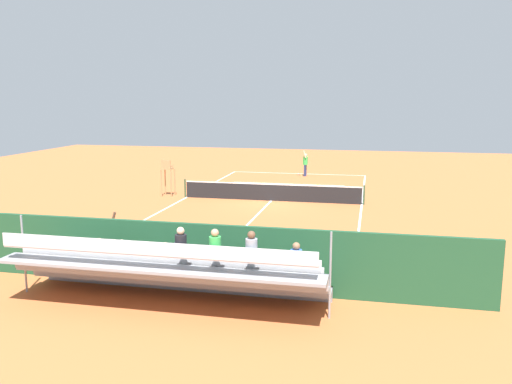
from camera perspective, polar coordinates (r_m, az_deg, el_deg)
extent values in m
plane|color=#BC6033|center=(29.85, 1.65, -0.95)|extent=(60.00, 60.00, 0.00)
cube|color=white|center=(40.56, 4.55, 1.98)|extent=(10.00, 0.10, 0.01)
cube|color=white|center=(19.46, -4.46, -7.03)|extent=(10.00, 0.10, 0.01)
cube|color=white|center=(29.35, 11.28, -1.33)|extent=(0.10, 22.00, 0.01)
cube|color=white|center=(31.15, -7.42, -0.55)|extent=(0.10, 22.00, 0.01)
cube|color=white|center=(35.72, 3.46, 0.88)|extent=(7.50, 0.10, 0.01)
cube|color=white|center=(24.07, -1.05, -3.65)|extent=(7.50, 0.10, 0.01)
cube|color=white|center=(29.85, 1.65, -0.94)|extent=(0.10, 12.10, 0.01)
cube|color=white|center=(40.56, 4.55, 1.98)|extent=(0.10, 0.30, 0.01)
cube|color=black|center=(29.77, 1.65, -0.09)|extent=(10.00, 0.02, 0.91)
cube|color=white|center=(29.69, 1.66, 0.83)|extent=(10.00, 0.04, 0.06)
cylinder|color=#2D5133|center=(29.25, 11.51, -0.31)|extent=(0.10, 0.10, 1.07)
cylinder|color=#2D5133|center=(31.09, -7.62, 0.42)|extent=(0.10, 0.10, 1.07)
cube|color=#1E4C2D|center=(16.45, -7.55, -6.69)|extent=(18.00, 0.16, 2.00)
cube|color=gray|center=(16.38, -7.90, -9.63)|extent=(9.00, 0.10, 0.45)
cube|color=gray|center=(16.01, -8.36, -9.41)|extent=(9.00, 0.80, 0.08)
cube|color=gray|center=(16.41, -7.87, -9.60)|extent=(9.00, 0.04, 0.45)
cube|color=silver|center=(15.79, -8.52, -8.09)|extent=(8.60, 0.36, 0.04)
cube|color=silver|center=(15.57, -8.78, -7.59)|extent=(8.60, 0.03, 0.36)
cube|color=gray|center=(15.16, -9.48, -8.78)|extent=(9.00, 0.80, 0.08)
cube|color=gray|center=(15.56, -8.93, -8.99)|extent=(9.00, 0.04, 0.45)
cube|color=silver|center=(14.95, -9.67, -7.37)|extent=(8.60, 0.36, 0.04)
cube|color=silver|center=(14.73, -9.95, -6.83)|extent=(8.60, 0.03, 0.36)
cube|color=gray|center=(14.32, -10.73, -8.06)|extent=(9.00, 0.80, 0.08)
cube|color=gray|center=(14.71, -10.12, -8.31)|extent=(9.00, 0.04, 0.45)
cube|color=silver|center=(14.11, -10.94, -6.56)|extent=(8.60, 0.36, 0.04)
cube|color=silver|center=(13.90, -11.26, -5.98)|extent=(8.60, 0.03, 0.36)
cylinder|color=gray|center=(14.08, 7.97, -8.88)|extent=(0.06, 0.06, 2.35)
cylinder|color=gray|center=(17.21, -23.64, -6.12)|extent=(0.06, 0.06, 2.35)
cube|color=#2D2D33|center=(16.60, -13.95, -7.23)|extent=(0.32, 0.40, 0.12)
cylinder|color=orange|center=(16.42, -14.18, -6.40)|extent=(0.30, 0.30, 0.45)
sphere|color=beige|center=(16.33, -14.22, -5.30)|extent=(0.20, 0.20, 0.20)
cube|color=#2D2D33|center=(15.31, -0.45, -8.40)|extent=(0.32, 0.40, 0.12)
cylinder|color=orange|center=(15.11, -0.56, -7.52)|extent=(0.30, 0.30, 0.45)
sphere|color=tan|center=(15.02, -0.56, -6.34)|extent=(0.20, 0.20, 0.20)
cube|color=#2D2D33|center=(13.47, -0.38, -7.00)|extent=(0.32, 0.40, 0.12)
cylinder|color=#9399A3|center=(13.28, -0.49, -5.98)|extent=(0.30, 0.30, 0.45)
sphere|color=brown|center=(13.19, -0.50, -4.62)|extent=(0.20, 0.20, 0.20)
cube|color=#2D2D33|center=(13.70, -4.26, -6.73)|extent=(0.32, 0.40, 0.12)
cylinder|color=green|center=(13.51, -4.42, -5.72)|extent=(0.30, 0.30, 0.45)
sphere|color=tan|center=(13.43, -4.44, -4.39)|extent=(0.20, 0.20, 0.20)
cube|color=#2D2D33|center=(16.05, -9.48, -7.67)|extent=(0.32, 0.40, 0.12)
cylinder|color=white|center=(15.86, -9.67, -6.81)|extent=(0.30, 0.30, 0.45)
sphere|color=#8C6647|center=(15.77, -9.70, -5.68)|extent=(0.20, 0.20, 0.20)
cube|color=#2D2D33|center=(14.19, 4.38, -8.05)|extent=(0.32, 0.40, 0.12)
cylinder|color=blue|center=(13.99, 4.32, -7.09)|extent=(0.30, 0.30, 0.45)
sphere|color=#8C6647|center=(13.89, 4.34, -5.81)|extent=(0.20, 0.20, 0.20)
cube|color=#2D2D33|center=(16.93, -16.18, -6.99)|extent=(0.32, 0.40, 0.12)
cylinder|color=#9399A3|center=(16.75, -16.43, -6.18)|extent=(0.30, 0.30, 0.45)
sphere|color=tan|center=(16.66, -16.48, -5.10)|extent=(0.20, 0.20, 0.20)
cube|color=#2D2D33|center=(13.98, -7.87, -6.45)|extent=(0.32, 0.40, 0.12)
cylinder|color=black|center=(13.80, -8.07, -5.46)|extent=(0.30, 0.30, 0.45)
sphere|color=beige|center=(13.71, -8.10, -4.15)|extent=(0.20, 0.20, 0.20)
cube|color=#2D2D33|center=(14.94, -7.94, -7.17)|extent=(0.32, 0.40, 0.12)
cylinder|color=purple|center=(14.75, -8.13, -6.25)|extent=(0.30, 0.30, 0.45)
sphere|color=brown|center=(14.66, -8.17, -5.03)|extent=(0.20, 0.20, 0.20)
cube|color=#2D2D33|center=(15.57, -4.27, -8.12)|extent=(0.32, 0.40, 0.12)
cylinder|color=#9399A3|center=(15.37, -4.41, -7.24)|extent=(0.30, 0.30, 0.45)
sphere|color=#8C6647|center=(15.28, -4.42, -6.08)|extent=(0.20, 0.20, 0.20)
cylinder|color=#A88456|center=(31.75, -8.71, 1.07)|extent=(0.07, 0.07, 1.60)
cylinder|color=#A88456|center=(31.97, -9.72, 1.11)|extent=(0.07, 0.07, 1.60)
cylinder|color=#A88456|center=(31.20, -9.11, 0.90)|extent=(0.07, 0.07, 1.60)
cylinder|color=#A88456|center=(31.42, -10.12, 0.94)|extent=(0.07, 0.07, 1.60)
cube|color=#A88456|center=(31.46, -9.46, 2.50)|extent=(0.56, 0.56, 0.06)
cube|color=#A88456|center=(31.21, -9.64, 2.93)|extent=(0.56, 0.06, 0.48)
cube|color=#A88456|center=(31.35, -9.02, 2.76)|extent=(0.04, 0.48, 0.04)
cube|color=#A88456|center=(31.54, -9.91, 2.78)|extent=(0.04, 0.48, 0.04)
cube|color=#9E754C|center=(16.70, 1.96, -8.33)|extent=(1.80, 0.40, 0.05)
cylinder|color=#9E754C|center=(16.66, 4.53, -9.22)|extent=(0.06, 0.06, 0.45)
cylinder|color=#9E754C|center=(16.92, -0.57, -8.89)|extent=(0.06, 0.06, 0.45)
cube|color=#9E754C|center=(16.44, 1.85, -7.53)|extent=(1.80, 0.04, 0.36)
cube|color=black|center=(17.09, -5.21, -8.89)|extent=(0.90, 0.36, 0.36)
cylinder|color=navy|center=(39.36, 5.35, 2.34)|extent=(0.14, 0.14, 0.85)
cylinder|color=navy|center=(39.15, 5.25, 2.30)|extent=(0.14, 0.14, 0.85)
cylinder|color=green|center=(39.16, 5.32, 3.37)|extent=(0.42, 0.42, 0.60)
sphere|color=beige|center=(39.12, 5.33, 3.97)|extent=(0.22, 0.22, 0.22)
cylinder|color=beige|center=(38.90, 5.23, 4.07)|extent=(0.26, 0.13, 0.55)
cylinder|color=beige|center=(39.37, 5.42, 3.45)|extent=(0.10, 0.10, 0.50)
cylinder|color=black|center=(39.84, 4.63, 1.85)|extent=(0.28, 0.07, 0.03)
torus|color=#D8CC4C|center=(39.77, 5.00, 1.83)|extent=(0.34, 0.34, 0.02)
cylinder|color=white|center=(39.77, 5.00, 1.83)|extent=(0.25, 0.25, 0.00)
sphere|color=#CCDB33|center=(35.33, 6.64, 0.78)|extent=(0.07, 0.07, 0.07)
cylinder|color=#232328|center=(18.64, -15.15, -6.79)|extent=(0.14, 0.14, 0.85)
cylinder|color=#232328|center=(18.85, -15.01, -6.60)|extent=(0.14, 0.14, 0.85)
cylinder|color=orange|center=(18.55, -15.18, -4.55)|extent=(0.44, 0.44, 0.60)
sphere|color=brown|center=(18.46, -15.24, -3.31)|extent=(0.22, 0.22, 0.22)
cylinder|color=brown|center=(18.64, -15.11, -2.89)|extent=(0.26, 0.15, 0.55)
cylinder|color=brown|center=(18.34, -15.33, -4.63)|extent=(0.11, 0.11, 0.50)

